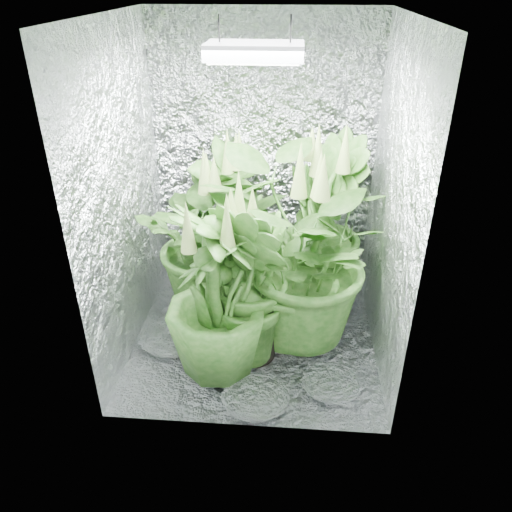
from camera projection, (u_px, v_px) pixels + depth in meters
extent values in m
plane|color=silver|center=(255.00, 334.00, 3.45)|extent=(1.60, 1.60, 0.00)
cube|color=silver|center=(264.00, 157.00, 3.65)|extent=(1.60, 0.02, 2.00)
cube|color=silver|center=(241.00, 271.00, 2.26)|extent=(1.60, 0.02, 2.00)
cube|color=silver|center=(123.00, 197.00, 3.01)|extent=(0.02, 1.60, 2.00)
cube|color=silver|center=(392.00, 205.00, 2.90)|extent=(0.02, 1.60, 2.00)
cube|color=silver|center=(255.00, 14.00, 2.46)|extent=(1.60, 1.60, 0.01)
cube|color=gray|center=(255.00, 51.00, 2.54)|extent=(0.50, 0.30, 0.08)
cube|color=white|center=(255.00, 60.00, 2.57)|extent=(0.46, 0.26, 0.01)
cylinder|color=black|center=(219.00, 28.00, 2.50)|extent=(0.01, 0.01, 0.13)
cylinder|color=black|center=(291.00, 29.00, 2.48)|extent=(0.01, 0.01, 0.13)
cylinder|color=black|center=(215.00, 290.00, 3.67)|extent=(0.32, 0.32, 0.29)
cylinder|color=#442E12|center=(214.00, 275.00, 3.61)|extent=(0.29, 0.29, 0.03)
imported|color=#14400D|center=(212.00, 237.00, 3.45)|extent=(1.21, 1.21, 1.09)
cone|color=#5B7B3D|center=(209.00, 172.00, 3.22)|extent=(0.10, 0.10, 0.29)
cylinder|color=black|center=(231.00, 268.00, 3.95)|extent=(0.31, 0.31, 0.28)
cylinder|color=#442E12|center=(231.00, 254.00, 3.89)|extent=(0.29, 0.29, 0.03)
imported|color=#14400D|center=(230.00, 216.00, 3.73)|extent=(0.83, 0.83, 1.12)
cone|color=#5B7B3D|center=(228.00, 151.00, 3.48)|extent=(0.10, 0.10, 0.28)
cylinder|color=black|center=(318.00, 285.00, 3.74)|extent=(0.32, 0.32, 0.28)
cylinder|color=#442E12|center=(319.00, 270.00, 3.67)|extent=(0.29, 0.29, 0.03)
imported|color=#14400D|center=(322.00, 223.00, 3.48)|extent=(0.69, 0.69, 1.24)
cone|color=#5B7B3D|center=(328.00, 146.00, 3.21)|extent=(0.10, 0.10, 0.28)
cylinder|color=black|center=(218.00, 353.00, 3.09)|extent=(0.28, 0.28, 0.25)
cylinder|color=#442E12|center=(218.00, 340.00, 3.04)|extent=(0.25, 0.25, 0.03)
imported|color=#14400D|center=(216.00, 293.00, 2.87)|extent=(0.83, 0.83, 1.08)
cone|color=#5B7B3D|center=(212.00, 218.00, 2.63)|extent=(0.09, 0.09, 0.25)
cylinder|color=black|center=(296.00, 323.00, 3.33)|extent=(0.32, 0.32, 0.28)
cylinder|color=#442E12|center=(297.00, 308.00, 3.26)|extent=(0.29, 0.29, 0.03)
imported|color=#14400D|center=(300.00, 257.00, 3.07)|extent=(1.23, 1.23, 1.23)
cone|color=#5B7B3D|center=(304.00, 173.00, 2.80)|extent=(0.10, 0.10, 0.28)
cylinder|color=black|center=(231.00, 322.00, 3.39)|extent=(0.25, 0.25, 0.22)
cylinder|color=#442E12|center=(231.00, 310.00, 3.34)|extent=(0.23, 0.23, 0.03)
imported|color=#14400D|center=(230.00, 281.00, 3.22)|extent=(0.55, 0.55, 0.83)
cone|color=#5B7B3D|center=(229.00, 231.00, 3.04)|extent=(0.08, 0.08, 0.22)
cylinder|color=black|center=(253.00, 338.00, 3.21)|extent=(0.29, 0.29, 0.26)
cylinder|color=#442E12|center=(253.00, 324.00, 3.15)|extent=(0.27, 0.27, 0.03)
imported|color=#14400D|center=(253.00, 279.00, 2.99)|extent=(0.82, 0.82, 1.10)
cone|color=#5B7B3D|center=(252.00, 204.00, 2.75)|extent=(0.09, 0.09, 0.26)
cylinder|color=black|center=(344.00, 300.00, 3.74)|extent=(0.14, 0.14, 0.08)
cylinder|color=black|center=(346.00, 283.00, 3.66)|extent=(0.12, 0.12, 0.10)
cylinder|color=#4C4C51|center=(338.00, 284.00, 3.65)|extent=(0.11, 0.28, 0.29)
torus|color=#4C4C51|center=(338.00, 284.00, 3.65)|extent=(0.11, 0.29, 0.30)
cube|color=white|center=(226.00, 334.00, 2.97)|extent=(0.06, 0.05, 0.09)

